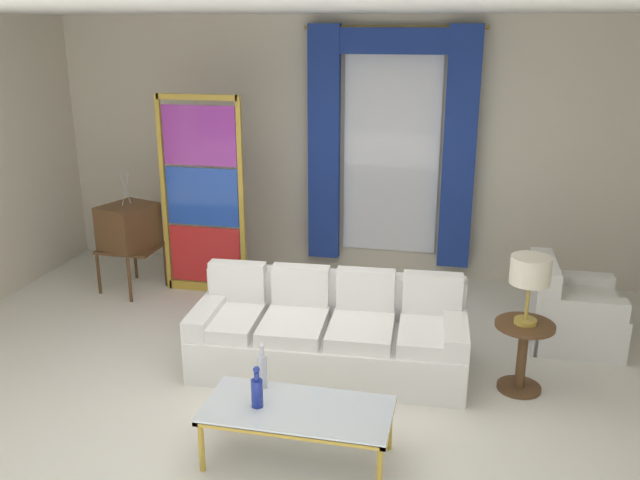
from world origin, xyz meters
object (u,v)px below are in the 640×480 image
bottle_crystal_tall (262,369)px  round_side_table (522,350)px  bottle_blue_decanter (257,391)px  vintage_tv (129,228)px  coffee_table (298,412)px  couch_white_long (330,334)px  armchair_white (568,314)px  table_lamp_brass (530,273)px  stained_glass_divider (203,201)px  peacock_figurine (234,289)px

bottle_crystal_tall → round_side_table: bottle_crystal_tall is taller
bottle_blue_decanter → vintage_tv: size_ratio=0.23×
bottle_crystal_tall → coffee_table: bearing=-34.6°
couch_white_long → coffee_table: 1.38m
armchair_white → round_side_table: size_ratio=1.41×
bottle_crystal_tall → armchair_white: size_ratio=0.41×
coffee_table → bottle_blue_decanter: (-0.27, -0.04, 0.16)m
coffee_table → table_lamp_brass: size_ratio=2.26×
bottle_blue_decanter → round_side_table: bottle_blue_decanter is taller
bottle_crystal_tall → stained_glass_divider: 3.01m
table_lamp_brass → couch_white_long: bearing=178.1°
vintage_tv → round_side_table: (4.18, -1.33, -0.37)m
vintage_tv → coffee_table: bearing=-45.4°
coffee_table → bottle_crystal_tall: 0.42m
vintage_tv → peacock_figurine: 1.43m
coffee_table → stained_glass_divider: size_ratio=0.58×
vintage_tv → armchair_white: 4.69m
couch_white_long → stained_glass_divider: size_ratio=1.08×
bottle_blue_decanter → round_side_table: size_ratio=0.51×
vintage_tv → peacock_figurine: size_ratio=2.24×
peacock_figurine → round_side_table: (2.87, -1.07, 0.14)m
bottle_crystal_tall → round_side_table: (1.87, 1.11, -0.20)m
coffee_table → stained_glass_divider: 3.39m
couch_white_long → stained_glass_divider: (-1.72, 1.42, 0.75)m
bottle_blue_decanter → armchair_white: bearing=45.8°
bottle_crystal_tall → table_lamp_brass: size_ratio=0.61×
vintage_tv → peacock_figurine: (1.31, -0.26, -0.51)m
bottle_blue_decanter → round_side_table: 2.29m
bottle_crystal_tall → armchair_white: bearing=42.0°
couch_white_long → bottle_crystal_tall: (-0.25, -1.16, 0.25)m
bottle_crystal_tall → stained_glass_divider: bearing=119.6°
bottle_blue_decanter → table_lamp_brass: table_lamp_brass is taller
coffee_table → bottle_crystal_tall: bottle_crystal_tall is taller
armchair_white → peacock_figurine: size_ratio=1.40×
armchair_white → coffee_table: bearing=-131.1°
couch_white_long → bottle_blue_decanter: couch_white_long is taller
bottle_blue_decanter → bottle_crystal_tall: bottle_crystal_tall is taller
bottle_blue_decanter → vintage_tv: vintage_tv is taller
round_side_table → bottle_blue_decanter: bearing=-143.3°
couch_white_long → peacock_figurine: size_ratio=3.97×
coffee_table → armchair_white: size_ratio=1.53×
coffee_table → table_lamp_brass: 2.15m
bottle_crystal_tall → armchair_white: 3.18m
peacock_figurine → bottle_blue_decanter: bearing=-66.9°
stained_glass_divider → table_lamp_brass: bearing=-23.8°
bottle_blue_decanter → table_lamp_brass: (1.83, 1.36, 0.50)m
stained_glass_divider → coffee_table: bearing=-57.5°
armchair_white → round_side_table: (-0.48, -1.01, 0.07)m
round_side_table → table_lamp_brass: 0.67m
peacock_figurine → table_lamp_brass: size_ratio=1.05×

